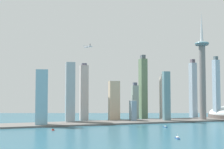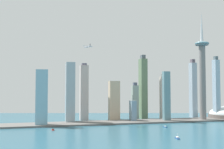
{
  "view_description": "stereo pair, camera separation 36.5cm",
  "coord_description": "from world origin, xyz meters",
  "px_view_note": "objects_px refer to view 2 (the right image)",
  "views": [
    {
      "loc": [
        -216.16,
        -212.91,
        85.64
      ],
      "look_at": [
        -36.97,
        447.66,
        121.07
      ],
      "focal_mm": 45.03,
      "sensor_mm": 36.0,
      "label": 1
    },
    {
      "loc": [
        -215.81,
        -213.01,
        85.64
      ],
      "look_at": [
        -36.97,
        447.66,
        121.07
      ],
      "focal_mm": 45.03,
      "sensor_mm": 36.0,
      "label": 2
    }
  ],
  "objects_px": {
    "skyscraper_8": "(135,102)",
    "boat_7": "(177,138)",
    "skyscraper_5": "(143,88)",
    "skyscraper_6": "(133,111)",
    "skyscraper_7": "(42,98)",
    "boat_3": "(165,127)",
    "skyscraper_0": "(193,89)",
    "skyscraper_2": "(166,96)",
    "skyscraper_1": "(70,93)",
    "airplane": "(88,47)",
    "skyscraper_10": "(164,97)",
    "boat_2": "(53,130)",
    "skyscraper_3": "(114,101)",
    "observation_tower": "(202,69)",
    "skyscraper_11": "(216,89)",
    "skyscraper_9": "(114,102)",
    "skyscraper_4": "(84,92)"
  },
  "relations": [
    {
      "from": "skyscraper_1",
      "to": "skyscraper_11",
      "type": "bearing_deg",
      "value": -3.66
    },
    {
      "from": "skyscraper_1",
      "to": "skyscraper_10",
      "type": "xyz_separation_m",
      "value": [
        277.21,
        33.21,
        -14.72
      ]
    },
    {
      "from": "skyscraper_1",
      "to": "skyscraper_6",
      "type": "relative_size",
      "value": 2.19
    },
    {
      "from": "skyscraper_9",
      "to": "skyscraper_11",
      "type": "relative_size",
      "value": 0.53
    },
    {
      "from": "observation_tower",
      "to": "skyscraper_5",
      "type": "xyz_separation_m",
      "value": [
        -136.31,
        94.62,
        -50.93
      ]
    },
    {
      "from": "observation_tower",
      "to": "skyscraper_5",
      "type": "bearing_deg",
      "value": 145.23
    },
    {
      "from": "skyscraper_7",
      "to": "boat_3",
      "type": "bearing_deg",
      "value": -18.93
    },
    {
      "from": "observation_tower",
      "to": "skyscraper_8",
      "type": "height_order",
      "value": "observation_tower"
    },
    {
      "from": "skyscraper_8",
      "to": "skyscraper_3",
      "type": "bearing_deg",
      "value": -161.22
    },
    {
      "from": "skyscraper_2",
      "to": "boat_3",
      "type": "xyz_separation_m",
      "value": [
        -52.63,
        -99.78,
        -64.81
      ]
    },
    {
      "from": "skyscraper_11",
      "to": "skyscraper_9",
      "type": "bearing_deg",
      "value": 163.68
    },
    {
      "from": "skyscraper_9",
      "to": "skyscraper_4",
      "type": "bearing_deg",
      "value": 179.91
    },
    {
      "from": "skyscraper_3",
      "to": "boat_3",
      "type": "bearing_deg",
      "value": -63.4
    },
    {
      "from": "skyscraper_4",
      "to": "skyscraper_10",
      "type": "height_order",
      "value": "skyscraper_4"
    },
    {
      "from": "skyscraper_3",
      "to": "skyscraper_5",
      "type": "distance_m",
      "value": 111.34
    },
    {
      "from": "skyscraper_8",
      "to": "skyscraper_10",
      "type": "xyz_separation_m",
      "value": [
        88.94,
        -4.58,
        12.5
      ]
    },
    {
      "from": "skyscraper_4",
      "to": "skyscraper_9",
      "type": "distance_m",
      "value": 91.15
    },
    {
      "from": "skyscraper_2",
      "to": "airplane",
      "type": "xyz_separation_m",
      "value": [
        -211.33,
        -0.23,
        123.75
      ]
    },
    {
      "from": "skyscraper_2",
      "to": "skyscraper_10",
      "type": "bearing_deg",
      "value": 68.2
    },
    {
      "from": "skyscraper_0",
      "to": "observation_tower",
      "type": "bearing_deg",
      "value": -104.81
    },
    {
      "from": "skyscraper_1",
      "to": "airplane",
      "type": "bearing_deg",
      "value": -45.34
    },
    {
      "from": "skyscraper_1",
      "to": "skyscraper_4",
      "type": "height_order",
      "value": "skyscraper_4"
    },
    {
      "from": "skyscraper_2",
      "to": "skyscraper_4",
      "type": "bearing_deg",
      "value": 155.47
    },
    {
      "from": "skyscraper_5",
      "to": "skyscraper_6",
      "type": "distance_m",
      "value": 110.61
    },
    {
      "from": "skyscraper_0",
      "to": "skyscraper_7",
      "type": "bearing_deg",
      "value": -168.71
    },
    {
      "from": "skyscraper_3",
      "to": "skyscraper_0",
      "type": "bearing_deg",
      "value": 6.43
    },
    {
      "from": "skyscraper_5",
      "to": "boat_3",
      "type": "bearing_deg",
      "value": -96.72
    },
    {
      "from": "skyscraper_10",
      "to": "boat_2",
      "type": "relative_size",
      "value": 9.61
    },
    {
      "from": "skyscraper_8",
      "to": "boat_7",
      "type": "relative_size",
      "value": 5.83
    },
    {
      "from": "skyscraper_3",
      "to": "boat_2",
      "type": "height_order",
      "value": "skyscraper_3"
    },
    {
      "from": "skyscraper_4",
      "to": "boat_3",
      "type": "bearing_deg",
      "value": -51.88
    },
    {
      "from": "skyscraper_8",
      "to": "boat_7",
      "type": "distance_m",
      "value": 315.56
    },
    {
      "from": "observation_tower",
      "to": "skyscraper_8",
      "type": "xyz_separation_m",
      "value": [
        -166.63,
        79.97,
        -90.56
      ]
    },
    {
      "from": "skyscraper_7",
      "to": "skyscraper_8",
      "type": "xyz_separation_m",
      "value": [
        259.22,
        83.68,
        -16.04
      ]
    },
    {
      "from": "skyscraper_5",
      "to": "skyscraper_8",
      "type": "relative_size",
      "value": 1.78
    },
    {
      "from": "skyscraper_2",
      "to": "skyscraper_5",
      "type": "relative_size",
      "value": 0.71
    },
    {
      "from": "skyscraper_1",
      "to": "skyscraper_9",
      "type": "relative_size",
      "value": 1.62
    },
    {
      "from": "skyscraper_6",
      "to": "skyscraper_9",
      "type": "xyz_separation_m",
      "value": [
        -30.22,
        74.87,
        19.74
      ]
    },
    {
      "from": "skyscraper_2",
      "to": "skyscraper_5",
      "type": "distance_m",
      "value": 97.85
    },
    {
      "from": "skyscraper_0",
      "to": "skyscraper_2",
      "type": "height_order",
      "value": "skyscraper_0"
    },
    {
      "from": "boat_7",
      "to": "skyscraper_1",
      "type": "bearing_deg",
      "value": 42.37
    },
    {
      "from": "skyscraper_4",
      "to": "boat_2",
      "type": "distance_m",
      "value": 208.27
    },
    {
      "from": "skyscraper_8",
      "to": "skyscraper_7",
      "type": "bearing_deg",
      "value": -162.11
    },
    {
      "from": "skyscraper_3",
      "to": "airplane",
      "type": "bearing_deg",
      "value": -147.52
    },
    {
      "from": "skyscraper_9",
      "to": "boat_7",
      "type": "relative_size",
      "value": 5.31
    },
    {
      "from": "skyscraper_5",
      "to": "boat_3",
      "type": "height_order",
      "value": "skyscraper_5"
    },
    {
      "from": "observation_tower",
      "to": "skyscraper_4",
      "type": "bearing_deg",
      "value": 162.53
    },
    {
      "from": "skyscraper_1",
      "to": "skyscraper_11",
      "type": "xyz_separation_m",
      "value": [
        409.26,
        -26.17,
        9.39
      ]
    },
    {
      "from": "boat_2",
      "to": "boat_7",
      "type": "distance_m",
      "value": 256.12
    },
    {
      "from": "skyscraper_4",
      "to": "skyscraper_6",
      "type": "distance_m",
      "value": 147.01
    }
  ]
}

